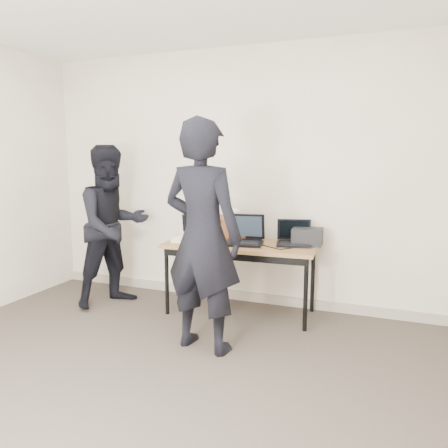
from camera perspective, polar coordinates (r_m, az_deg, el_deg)
The scene contains 13 objects.
room at distance 2.69m, azimuth -14.54°, elevation 3.57°, with size 4.60×4.60×2.80m.
desk at distance 4.35m, azimuth 2.14°, elevation -3.35°, with size 1.53×0.73×0.72m.
laptop_beige at distance 4.52m, azimuth -4.16°, elevation -1.44°, with size 0.38×0.37×0.27m.
laptop_center at distance 4.34m, azimuth 2.70°, elevation -1.71°, with size 0.42×0.41×0.29m.
laptop_right at distance 4.35m, azimuth 9.08°, elevation -1.94°, with size 0.39×0.38×0.24m.
leather_satchel at distance 4.59m, azimuth 0.95°, elevation -0.34°, with size 0.36×0.18×0.25m.
tissue at distance 4.56m, azimuth 1.32°, elevation 1.59°, with size 0.13×0.10×0.08m, color white.
equipment_box at distance 4.35m, azimuth 10.84°, elevation -1.61°, with size 0.29×0.24×0.16m, color black.
power_brick at distance 4.26m, azimuth -1.41°, elevation -2.57°, with size 0.09×0.06×0.03m, color black.
cables at distance 4.31m, azimuth 2.34°, elevation -2.62°, with size 1.15×0.32×0.01m.
person_typist at distance 3.51m, azimuth -2.83°, elevation -1.66°, with size 0.69×0.45×1.88m, color black.
person_observer at distance 4.76m, azimuth -14.33°, elevation -0.27°, with size 0.82×0.64×1.70m, color black.
baseboard at distance 4.92m, azimuth 1.58°, elevation -9.26°, with size 4.50×0.03×0.10m, color #A29686.
Camera 1 is at (1.56, -2.17, 1.59)m, focal length 35.00 mm.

